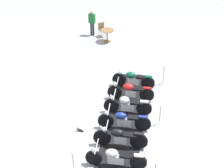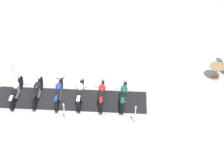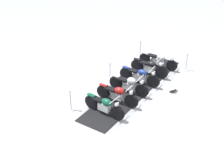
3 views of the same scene
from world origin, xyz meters
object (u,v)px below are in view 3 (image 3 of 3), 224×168
at_px(info_placard, 173,90).
at_px(motorcycle_forest, 105,106).
at_px(stanchion_left_front, 71,104).
at_px(motorcycle_maroon, 118,94).
at_px(stanchion_left_mid, 110,75).
at_px(stanchion_right_rear, 186,65).
at_px(motorcycle_chrome, 129,84).
at_px(stanchion_left_rear, 140,51).
at_px(motorcycle_black, 150,67).
at_px(motorcycle_cream, 159,60).
at_px(motorcycle_navy, 140,76).

bearing_deg(info_placard, motorcycle_forest, -26.49).
xyz_separation_m(stanchion_left_front, info_placard, (3.34, -3.77, -0.28)).
xyz_separation_m(motorcycle_maroon, stanchion_left_mid, (1.78, 1.16, -0.18)).
bearing_deg(stanchion_right_rear, stanchion_left_front, 145.77).
bearing_deg(motorcycle_chrome, stanchion_left_rear, 109.89).
height_order(motorcycle_forest, info_placard, motorcycle_forest).
bearing_deg(motorcycle_black, motorcycle_chrome, -91.85).
bearing_deg(motorcycle_maroon, info_placard, 52.90).
bearing_deg(stanchion_left_rear, stanchion_left_mid, 170.08).
bearing_deg(motorcycle_chrome, motorcycle_cream, 88.08).
bearing_deg(motorcycle_forest, info_placard, 66.75).
bearing_deg(motorcycle_chrome, motorcycle_black, 88.35).
bearing_deg(stanchion_left_front, motorcycle_chrome, -38.77).
xyz_separation_m(stanchion_right_rear, stanchion_left_rear, (0.49, 2.79, 0.05)).
relative_size(stanchion_left_front, info_placard, 2.36).
relative_size(motorcycle_black, info_placard, 4.75).
relative_size(motorcycle_navy, stanchion_left_rear, 2.06).
xyz_separation_m(motorcycle_maroon, motorcycle_chrome, (1.02, -0.17, -0.01)).
relative_size(motorcycle_forest, stanchion_left_front, 1.97).
relative_size(motorcycle_navy, stanchion_left_mid, 2.13).
distance_m(motorcycle_maroon, stanchion_left_front, 2.15).
bearing_deg(motorcycle_maroon, stanchion_right_rear, 72.07).
bearing_deg(motorcycle_chrome, stanchion_right_rear, 67.50).
bearing_deg(motorcycle_cream, stanchion_left_front, -106.43).
height_order(motorcycle_forest, stanchion_left_rear, stanchion_left_rear).
distance_m(motorcycle_maroon, motorcycle_navy, 2.07).
distance_m(motorcycle_maroon, motorcycle_cream, 4.15).
xyz_separation_m(motorcycle_forest, motorcycle_black, (4.09, -0.71, 0.02)).
distance_m(motorcycle_cream, stanchion_right_rear, 1.49).
relative_size(motorcycle_cream, stanchion_left_mid, 2.16).
xyz_separation_m(stanchion_left_mid, stanchion_right_rear, (2.60, -3.33, 0.01)).
distance_m(motorcycle_forest, motorcycle_black, 4.15).
xyz_separation_m(motorcycle_cream, stanchion_right_rear, (0.30, -1.45, -0.13)).
bearing_deg(motorcycle_chrome, motorcycle_forest, -91.58).
distance_m(motorcycle_maroon, stanchion_right_rear, 4.89).
bearing_deg(motorcycle_black, stanchion_left_front, -108.95).
xyz_separation_m(motorcycle_black, stanchion_right_rear, (1.32, -1.64, -0.17)).
distance_m(motorcycle_chrome, info_placard, 2.19).
relative_size(motorcycle_navy, stanchion_right_rear, 2.12).
relative_size(motorcycle_cream, stanchion_left_front, 2.12).
distance_m(motorcycle_maroon, motorcycle_black, 3.11).
relative_size(stanchion_left_mid, stanchion_left_front, 0.98).
xyz_separation_m(motorcycle_cream, stanchion_left_front, (-5.39, 2.42, -0.11)).
height_order(motorcycle_navy, info_placard, motorcycle_navy).
relative_size(motorcycle_navy, motorcycle_black, 1.04).
height_order(motorcycle_maroon, stanchion_left_mid, stanchion_left_mid).
distance_m(motorcycle_chrome, stanchion_left_front, 2.99).
relative_size(stanchion_right_rear, stanchion_left_rear, 0.97).
xyz_separation_m(motorcycle_forest, motorcycle_maroon, (1.02, -0.18, 0.03)).
height_order(stanchion_left_mid, stanchion_left_rear, stanchion_left_rear).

